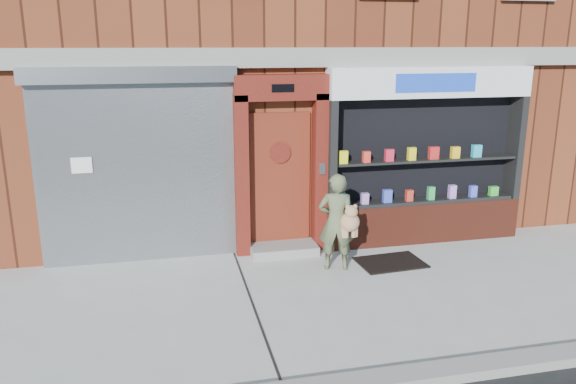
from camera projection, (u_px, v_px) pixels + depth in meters
name	position (u px, v px, depth m)	size (l,w,h in m)	color
ground	(362.00, 292.00, 7.84)	(80.00, 80.00, 0.00)	#9E9E99
curb	(434.00, 374.00, 5.80)	(60.00, 0.30, 0.12)	gray
building	(275.00, 13.00, 12.45)	(12.00, 8.16, 8.00)	#5C2615
shutter_bay	(136.00, 155.00, 8.57)	(3.10, 0.30, 3.04)	gray
red_door_bay	(281.00, 165.00, 9.05)	(1.52, 0.58, 2.90)	#4D130D
pharmacy_bay	(425.00, 164.00, 9.57)	(3.50, 0.41, 3.00)	maroon
woman	(338.00, 222.00, 8.46)	(0.63, 0.52, 1.50)	#525D3D
doormat	(391.00, 262.00, 8.86)	(1.02, 0.71, 0.03)	black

